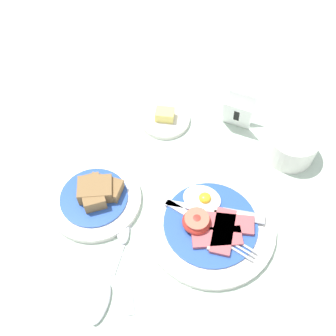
{
  "coord_description": "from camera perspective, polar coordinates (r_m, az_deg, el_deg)",
  "views": [
    {
      "loc": [
        0.11,
        -0.33,
        0.66
      ],
      "look_at": [
        -0.04,
        0.09,
        0.02
      ],
      "focal_mm": 42.0,
      "sensor_mm": 36.0,
      "label": 1
    }
  ],
  "objects": [
    {
      "name": "sugar_cup",
      "position": [
        0.83,
        17.54,
        3.18
      ],
      "size": [
        0.1,
        0.1,
        0.06
      ],
      "color": "white",
      "rests_on": "ground_plane"
    },
    {
      "name": "ground_plane",
      "position": [
        0.75,
        0.67,
        -6.88
      ],
      "size": [
        3.0,
        3.0,
        0.0
      ],
      "primitive_type": "plane",
      "color": "#B7CCB7"
    },
    {
      "name": "bread_plate",
      "position": [
        0.76,
        -10.52,
        -4.01
      ],
      "size": [
        0.18,
        0.18,
        0.04
      ],
      "color": "silver",
      "rests_on": "ground_plane"
    },
    {
      "name": "teaspoon_near_cup",
      "position": [
        0.72,
        -6.47,
        -10.39
      ],
      "size": [
        0.11,
        0.18,
        0.01
      ],
      "rotation": [
        0.0,
        0.0,
        2.06
      ],
      "color": "silver",
      "rests_on": "ground_plane"
    },
    {
      "name": "breakfast_plate",
      "position": [
        0.73,
        6.19,
        -7.84
      ],
      "size": [
        0.24,
        0.24,
        0.04
      ],
      "color": "silver",
      "rests_on": "ground_plane"
    },
    {
      "name": "number_card",
      "position": [
        0.86,
        10.15,
        7.92
      ],
      "size": [
        0.06,
        0.05,
        0.07
      ],
      "rotation": [
        0.0,
        0.0,
        -0.07
      ],
      "color": "white",
      "rests_on": "ground_plane"
    },
    {
      "name": "butter_dish",
      "position": [
        0.87,
        -0.46,
        7.18
      ],
      "size": [
        0.11,
        0.11,
        0.03
      ],
      "color": "silver",
      "rests_on": "ground_plane"
    },
    {
      "name": "teaspoon_by_saucer",
      "position": [
        0.7,
        -8.93,
        -16.75
      ],
      "size": [
        0.03,
        0.19,
        0.01
      ],
      "rotation": [
        0.0,
        0.0,
        4.79
      ],
      "color": "silver",
      "rests_on": "ground_plane"
    }
  ]
}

